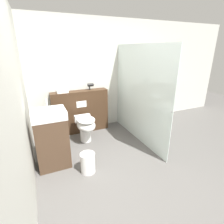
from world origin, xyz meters
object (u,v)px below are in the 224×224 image
object	(u,v)px
hair_drier	(91,85)
waste_bin	(88,163)
sink_vanity	(52,139)
toilet	(86,126)

from	to	relation	value
hair_drier	waste_bin	distance (m)	1.84
sink_vanity	waste_bin	world-z (taller)	sink_vanity
toilet	waste_bin	xyz separation A→B (m)	(-0.24, -0.95, -0.19)
sink_vanity	hair_drier	distance (m)	1.61
toilet	hair_drier	bearing A→B (deg)	60.38
toilet	hair_drier	size ratio (longest dim) A/B	3.67
hair_drier	waste_bin	size ratio (longest dim) A/B	0.48
toilet	waste_bin	size ratio (longest dim) A/B	1.76
waste_bin	hair_drier	bearing A→B (deg)	69.54
toilet	hair_drier	xyz separation A→B (m)	(0.32, 0.56, 0.72)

